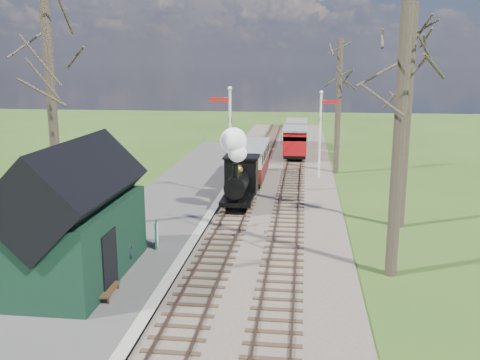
% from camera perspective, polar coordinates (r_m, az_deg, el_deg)
% --- Properties ---
extents(ground, '(140.00, 140.00, 0.00)m').
position_cam_1_polar(ground, '(14.93, -7.15, -17.61)').
color(ground, '#2F5219').
rests_on(ground, ground).
extents(distant_hills, '(114.40, 48.00, 22.02)m').
position_cam_1_polar(distant_hills, '(80.47, 5.28, -4.72)').
color(distant_hills, '#385B23').
rests_on(distant_hills, ground).
extents(ballast_bed, '(8.00, 60.00, 0.10)m').
position_cam_1_polar(ballast_bed, '(35.35, 3.52, 0.33)').
color(ballast_bed, brown).
rests_on(ballast_bed, ground).
extents(track_near, '(1.60, 60.00, 0.15)m').
position_cam_1_polar(track_near, '(35.44, 1.43, 0.46)').
color(track_near, brown).
rests_on(track_near, ground).
extents(track_far, '(1.60, 60.00, 0.15)m').
position_cam_1_polar(track_far, '(35.29, 5.63, 0.35)').
color(track_far, brown).
rests_on(track_far, ground).
extents(platform, '(5.00, 44.00, 0.20)m').
position_cam_1_polar(platform, '(28.34, -7.22, -2.70)').
color(platform, '#474442').
rests_on(platform, ground).
extents(coping_strip, '(0.40, 44.00, 0.21)m').
position_cam_1_polar(coping_strip, '(27.88, -2.62, -2.86)').
color(coping_strip, '#B2AD9E').
rests_on(coping_strip, ground).
extents(station_shed, '(3.25, 6.30, 4.78)m').
position_cam_1_polar(station_shed, '(18.90, -17.14, -4.05)').
color(station_shed, black).
rests_on(station_shed, platform).
extents(semaphore_near, '(1.22, 0.24, 6.22)m').
position_cam_1_polar(semaphore_near, '(29.05, -1.20, 4.86)').
color(semaphore_near, silver).
rests_on(semaphore_near, ground).
extents(semaphore_far, '(1.22, 0.24, 5.72)m').
position_cam_1_polar(semaphore_far, '(34.77, 8.68, 5.52)').
color(semaphore_far, silver).
rests_on(semaphore_far, ground).
extents(bare_trees, '(15.51, 22.39, 12.00)m').
position_cam_1_polar(bare_trees, '(22.81, 1.95, 6.78)').
color(bare_trees, '#382D23').
rests_on(bare_trees, ground).
extents(fence_line, '(12.60, 0.08, 1.00)m').
position_cam_1_polar(fence_line, '(49.09, 3.36, 4.33)').
color(fence_line, slate).
rests_on(fence_line, ground).
extents(locomotive, '(1.68, 3.91, 4.19)m').
position_cam_1_polar(locomotive, '(27.52, -0.14, 0.89)').
color(locomotive, black).
rests_on(locomotive, ground).
extents(coach, '(1.96, 6.70, 2.06)m').
position_cam_1_polar(coach, '(33.53, 1.16, 2.09)').
color(coach, black).
rests_on(coach, ground).
extents(red_carriage_a, '(1.85, 4.59, 1.95)m').
position_cam_1_polar(red_carriage_a, '(42.27, 5.91, 4.09)').
color(red_carriage_a, black).
rests_on(red_carriage_a, ground).
extents(red_carriage_b, '(1.85, 4.59, 1.95)m').
position_cam_1_polar(red_carriage_b, '(47.71, 6.05, 5.04)').
color(red_carriage_b, black).
rests_on(red_carriage_b, ground).
extents(sign_board, '(0.24, 0.72, 1.05)m').
position_cam_1_polar(sign_board, '(21.73, -8.90, -5.75)').
color(sign_board, '#0F4630').
rests_on(sign_board, platform).
extents(bench, '(0.47, 1.33, 0.75)m').
position_cam_1_polar(bench, '(17.73, -14.13, -10.86)').
color(bench, '#412D17').
rests_on(bench, platform).
extents(person, '(0.34, 0.49, 1.28)m').
position_cam_1_polar(person, '(19.78, -11.78, -7.36)').
color(person, '#1A2030').
rests_on(person, platform).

